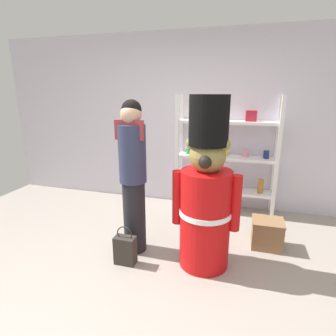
# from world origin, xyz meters

# --- Properties ---
(ground_plane) EXTENTS (6.40, 6.40, 0.00)m
(ground_plane) POSITION_xyz_m (0.00, 0.00, 0.00)
(ground_plane) COLOR #9E9389
(back_wall) EXTENTS (6.40, 0.12, 2.60)m
(back_wall) POSITION_xyz_m (0.00, 2.20, 1.30)
(back_wall) COLOR silver
(back_wall) RESTS_ON ground_plane
(merchandise_shelf) EXTENTS (1.44, 0.35, 1.70)m
(merchandise_shelf) POSITION_xyz_m (0.53, 1.98, 0.87)
(merchandise_shelf) COLOR white
(merchandise_shelf) RESTS_ON ground_plane
(teddy_bear_guard) EXTENTS (0.68, 0.52, 1.72)m
(teddy_bear_guard) POSITION_xyz_m (0.45, 0.53, 0.75)
(teddy_bear_guard) COLOR red
(teddy_bear_guard) RESTS_ON ground_plane
(person_shopper) EXTENTS (0.30, 0.29, 1.67)m
(person_shopper) POSITION_xyz_m (-0.34, 0.59, 0.90)
(person_shopper) COLOR black
(person_shopper) RESTS_ON ground_plane
(shopping_bag) EXTENTS (0.22, 0.12, 0.42)m
(shopping_bag) POSITION_xyz_m (-0.33, 0.31, 0.16)
(shopping_bag) COLOR #332D28
(shopping_bag) RESTS_ON ground_plane
(display_crate) EXTENTS (0.35, 0.31, 0.33)m
(display_crate) POSITION_xyz_m (1.11, 1.05, 0.17)
(display_crate) COLOR olive
(display_crate) RESTS_ON ground_plane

